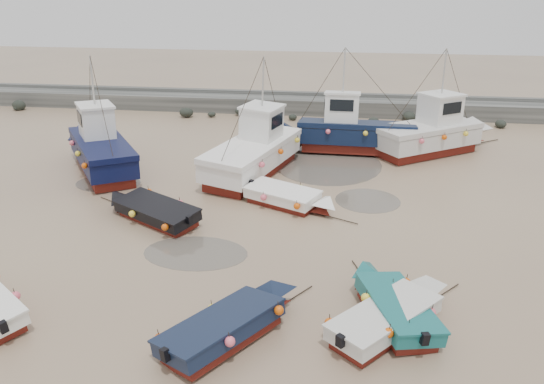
{
  "coord_description": "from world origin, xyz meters",
  "views": [
    {
      "loc": [
        3.0,
        -19.61,
        10.04
      ],
      "look_at": [
        0.03,
        1.52,
        1.4
      ],
      "focal_mm": 35.0,
      "sensor_mm": 36.0,
      "label": 1
    }
  ],
  "objects": [
    {
      "name": "ground",
      "position": [
        0.0,
        0.0,
        0.0
      ],
      "size": [
        120.0,
        120.0,
        0.0
      ],
      "primitive_type": "plane",
      "color": "#9F8666",
      "rests_on": "ground"
    },
    {
      "name": "seawall",
      "position": [
        0.05,
        21.99,
        0.63
      ],
      "size": [
        60.0,
        4.92,
        1.5
      ],
      "color": "slate",
      "rests_on": "ground"
    },
    {
      "name": "puddle_a",
      "position": [
        -2.54,
        -1.8,
        0.0
      ],
      "size": [
        4.15,
        4.15,
        0.01
      ],
      "primitive_type": "cylinder",
      "color": "#5B5349",
      "rests_on": "ground"
    },
    {
      "name": "puddle_b",
      "position": [
        4.31,
        4.49,
        0.0
      ],
      "size": [
        3.16,
        3.16,
        0.01
      ],
      "primitive_type": "cylinder",
      "color": "#5B5349",
      "rests_on": "ground"
    },
    {
      "name": "puddle_c",
      "position": [
        -9.18,
        4.97,
        0.0
      ],
      "size": [
        3.45,
        3.45,
        0.01
      ],
      "primitive_type": "cylinder",
      "color": "#5B5349",
      "rests_on": "ground"
    },
    {
      "name": "puddle_d",
      "position": [
        2.16,
        9.76,
        0.0
      ],
      "size": [
        6.21,
        6.21,
        0.01
      ],
      "primitive_type": "cylinder",
      "color": "#5B5349",
      "rests_on": "ground"
    },
    {
      "name": "dinghy_1",
      "position": [
        0.01,
        -6.79,
        0.54
      ],
      "size": [
        4.21,
        5.52,
        1.43
      ],
      "rotation": [
        0.0,
        0.0,
        -0.61
      ],
      "color": "maroon",
      "rests_on": "ground"
    },
    {
      "name": "dinghy_2",
      "position": [
        4.75,
        -5.01,
        0.55
      ],
      "size": [
        2.88,
        5.61,
        1.43
      ],
      "rotation": [
        0.0,
        0.0,
        0.34
      ],
      "color": "maroon",
      "rests_on": "ground"
    },
    {
      "name": "dinghy_3",
      "position": [
        4.76,
        -5.67,
        0.54
      ],
      "size": [
        4.61,
        5.11,
        1.43
      ],
      "rotation": [
        0.0,
        0.0,
        -0.72
      ],
      "color": "maroon",
      "rests_on": "ground"
    },
    {
      "name": "dinghy_4",
      "position": [
        -5.28,
        1.0,
        0.54
      ],
      "size": [
        5.93,
        3.97,
        1.43
      ],
      "rotation": [
        0.0,
        0.0,
        1.04
      ],
      "color": "maroon",
      "rests_on": "ground"
    },
    {
      "name": "dinghy_5",
      "position": [
        0.6,
        3.22,
        0.55
      ],
      "size": [
        5.48,
        3.33,
        1.43
      ],
      "rotation": [
        0.0,
        0.0,
        -2.02
      ],
      "color": "maroon",
      "rests_on": "ground"
    },
    {
      "name": "cabin_boat_0",
      "position": [
        -10.46,
        7.01,
        1.34
      ],
      "size": [
        6.82,
        8.96,
        6.22
      ],
      "rotation": [
        0.0,
        0.0,
        0.61
      ],
      "color": "maroon",
      "rests_on": "ground"
    },
    {
      "name": "cabin_boat_1",
      "position": [
        -1.71,
        7.92,
        1.32
      ],
      "size": [
        4.97,
        10.71,
        6.22
      ],
      "rotation": [
        0.0,
        0.0,
        -0.29
      ],
      "color": "maroon",
      "rests_on": "ground"
    },
    {
      "name": "cabin_boat_2",
      "position": [
        3.12,
        12.25,
        1.34
      ],
      "size": [
        10.19,
        3.19,
        6.22
      ],
      "rotation": [
        0.0,
        0.0,
        1.54
      ],
      "color": "maroon",
      "rests_on": "ground"
    },
    {
      "name": "cabin_boat_3",
      "position": [
        8.46,
        12.78,
        1.36
      ],
      "size": [
        8.7,
        6.72,
        6.22
      ],
      "rotation": [
        0.0,
        0.0,
        -0.96
      ],
      "color": "maroon",
      "rests_on": "ground"
    },
    {
      "name": "person",
      "position": [
        -1.74,
        7.04,
        0.0
      ],
      "size": [
        0.71,
        0.55,
        1.73
      ],
      "primitive_type": "imported",
      "rotation": [
        0.0,
        0.0,
        3.37
      ],
      "color": "#161735",
      "rests_on": "ground"
    }
  ]
}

